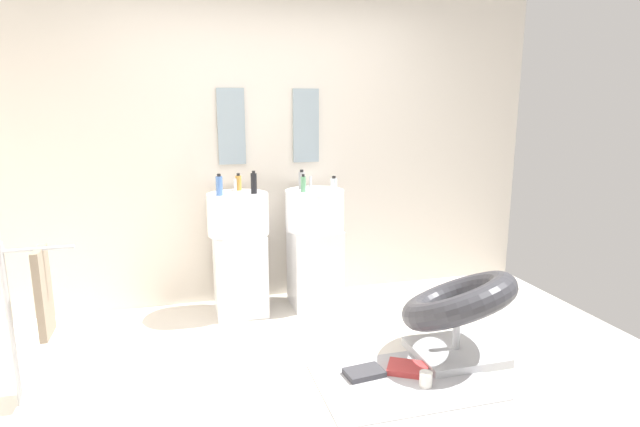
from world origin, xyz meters
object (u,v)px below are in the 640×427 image
Objects in this scene: magazine_charcoal at (364,373)px; coffee_mug at (426,379)px; pedestal_sink_left at (239,249)px; lounge_chair at (458,307)px; soap_bottle_clear at (334,184)px; pedestal_sink_right at (315,243)px; magazine_red at (408,368)px; soap_bottle_blue at (219,186)px; soap_bottle_grey at (302,180)px; soap_bottle_black at (254,183)px; soap_bottle_green at (303,184)px; soap_bottle_amber at (239,183)px; towel_rack at (38,297)px.

coffee_mug is (0.31, -0.22, 0.03)m from magazine_charcoal.
pedestal_sink_left is 1.74m from lounge_chair.
pedestal_sink_right is at bearing 145.09° from soap_bottle_clear.
pedestal_sink_right is 4.30× the size of magazine_red.
soap_bottle_grey is (0.68, 0.14, -0.00)m from soap_bottle_blue.
soap_bottle_grey is 0.43m from soap_bottle_black.
soap_bottle_green is at bearing -6.12° from pedestal_sink_left.
magazine_red is at bearing -58.58° from soap_bottle_amber.
soap_bottle_black is 1.44× the size of soap_bottle_clear.
soap_bottle_clear is at bearing -8.95° from soap_bottle_green.
soap_bottle_amber is at bearing 79.38° from pedestal_sink_left.
magazine_charcoal is 1.42× the size of soap_bottle_blue.
pedestal_sink_left is 0.54m from soap_bottle_amber.
magazine_charcoal is at bearing 145.30° from coffee_mug.
pedestal_sink_right reaches higher than coffee_mug.
soap_bottle_grey is at bearing -7.50° from soap_bottle_amber.
soap_bottle_amber is at bearing 134.09° from lounge_chair.
lounge_chair is 7.92× the size of soap_bottle_amber.
towel_rack is at bearing -137.03° from soap_bottle_amber.
soap_bottle_green is at bearing -98.85° from soap_bottle_grey.
soap_bottle_clear is at bearing -34.91° from pedestal_sink_right.
soap_bottle_green is (0.52, -0.06, 0.51)m from pedestal_sink_left.
soap_bottle_clear reaches higher than towel_rack.
soap_bottle_green reaches higher than magazine_red.
soap_bottle_amber is 0.77m from soap_bottle_clear.
soap_bottle_green reaches higher than soap_bottle_clear.
towel_rack is 4.02× the size of magazine_charcoal.
soap_bottle_clear is at bearing -7.02° from pedestal_sink_left.
pedestal_sink_left is at bearing 166.79° from soap_bottle_black.
soap_bottle_clear reaches higher than coffee_mug.
soap_bottle_clear is (-0.54, 1.06, 0.69)m from lounge_chair.
magazine_red is (0.90, -1.26, -0.51)m from pedestal_sink_left.
pedestal_sink_left is 0.73m from soap_bottle_green.
soap_bottle_green is (1.73, 0.94, 0.42)m from towel_rack.
towel_rack is 5.33× the size of soap_bottle_black.
soap_bottle_black is (-0.41, -0.12, 0.01)m from soap_bottle_grey.
pedestal_sink_right is 12.12× the size of coffee_mug.
coffee_mug is at bearing -83.11° from soap_bottle_clear.
coffee_mug is 0.72× the size of soap_bottle_clear.
soap_bottle_green reaches higher than towel_rack.
soap_bottle_black reaches higher than soap_bottle_grey.
magazine_charcoal is 1.91× the size of soap_bottle_clear.
lounge_chair is 1.51m from soap_bottle_green.
pedestal_sink_left is 1.63m from magazine_red.
pedestal_sink_right is (0.63, 0.00, 0.00)m from pedestal_sink_left.
soap_bottle_blue reaches higher than magazine_charcoal.
lounge_chair is 1.16× the size of towel_rack.
towel_rack is (-1.84, -1.00, 0.10)m from pedestal_sink_right.
coffee_mug is at bearing -11.92° from towel_rack.
pedestal_sink_left reaches higher than towel_rack.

